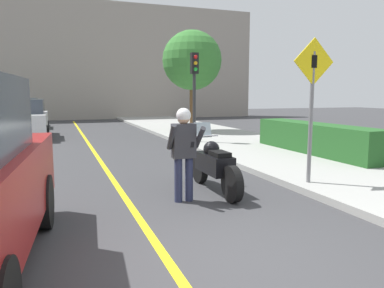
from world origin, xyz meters
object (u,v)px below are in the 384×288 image
(motorcycle, at_px, (214,166))
(traffic_light, at_px, (194,80))
(person_biker, at_px, (184,145))
(crossing_sign, at_px, (312,97))
(parked_car_white, at_px, (25,118))
(parked_car_green, at_px, (23,113))
(street_tree, at_px, (192,61))

(motorcycle, height_order, traffic_light, traffic_light)
(traffic_light, bearing_deg, person_biker, -111.73)
(crossing_sign, bearing_deg, person_biker, 179.80)
(motorcycle, bearing_deg, parked_car_white, 110.47)
(person_biker, height_order, crossing_sign, crossing_sign)
(person_biker, distance_m, traffic_light, 7.56)
(motorcycle, height_order, crossing_sign, crossing_sign)
(parked_car_white, relative_size, parked_car_green, 1.00)
(crossing_sign, bearing_deg, street_tree, 82.31)
(crossing_sign, distance_m, street_tree, 11.14)
(person_biker, height_order, parked_car_green, parked_car_green)
(person_biker, height_order, parked_car_white, parked_car_white)
(motorcycle, relative_size, parked_car_white, 0.53)
(person_biker, xyz_separation_m, street_tree, (4.12, 10.91, 2.47))
(motorcycle, height_order, street_tree, street_tree)
(motorcycle, xyz_separation_m, street_tree, (3.34, 10.45, 2.97))
(parked_car_green, bearing_deg, traffic_light, -56.72)
(parked_car_white, bearing_deg, traffic_light, -37.24)
(motorcycle, height_order, person_biker, person_biker)
(traffic_light, height_order, parked_car_green, traffic_light)
(person_biker, distance_m, parked_car_white, 12.02)
(street_tree, distance_m, parked_car_green, 10.32)
(parked_car_white, distance_m, parked_car_green, 5.41)
(motorcycle, height_order, parked_car_white, parked_car_white)
(traffic_light, height_order, street_tree, street_tree)
(crossing_sign, bearing_deg, motorcycle, 165.86)
(motorcycle, distance_m, traffic_light, 7.00)
(street_tree, bearing_deg, parked_car_green, 142.85)
(street_tree, bearing_deg, crossing_sign, -97.69)
(motorcycle, bearing_deg, street_tree, 72.29)
(motorcycle, distance_m, crossing_sign, 2.33)
(street_tree, relative_size, parked_car_white, 1.13)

